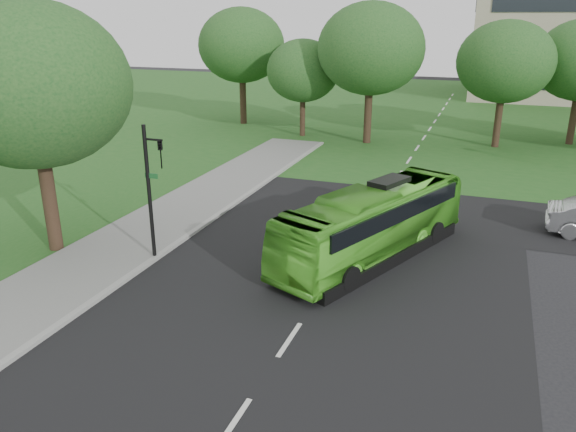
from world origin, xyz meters
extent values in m
plane|color=black|center=(0.00, 0.00, 0.00)|extent=(160.00, 160.00, 0.00)
cube|color=black|center=(0.00, 20.00, 0.01)|extent=(14.00, 120.00, 0.01)
cube|color=black|center=(0.00, 14.00, 0.01)|extent=(80.00, 12.00, 0.01)
cube|color=silver|center=(0.00, 15.00, 0.02)|extent=(0.15, 90.00, 0.01)
cube|color=gray|center=(-7.10, -5.00, 0.07)|extent=(0.25, 60.00, 0.15)
cube|color=#21571D|center=(0.00, 45.00, 0.01)|extent=(120.00, 60.00, 0.01)
cylinder|color=black|center=(-9.54, 27.47, 1.45)|extent=(0.44, 0.44, 2.91)
ellipsoid|color=#184A1D|center=(-9.54, 27.47, 5.22)|extent=(5.77, 5.77, 4.91)
cylinder|color=black|center=(-3.97, 26.64, 1.93)|extent=(0.58, 0.58, 3.85)
ellipsoid|color=#184A1D|center=(-3.97, 26.64, 7.03)|extent=(7.93, 7.93, 6.74)
cylinder|color=black|center=(5.43, 28.49, 1.73)|extent=(0.52, 0.52, 3.45)
ellipsoid|color=#184A1D|center=(5.43, 28.49, 6.20)|extent=(6.87, 6.87, 5.84)
cylinder|color=black|center=(10.79, 31.47, 1.73)|extent=(0.52, 0.52, 3.46)
cylinder|color=black|center=(-16.38, 30.90, 1.93)|extent=(0.58, 0.58, 3.86)
ellipsoid|color=#184A1D|center=(-16.38, 30.90, 6.88)|extent=(7.57, 7.57, 6.43)
cylinder|color=black|center=(-11.67, 1.30, 1.90)|extent=(0.57, 0.57, 3.79)
ellipsoid|color=#184A1D|center=(-11.67, 1.30, 6.80)|extent=(7.53, 7.53, 6.40)
imported|color=green|center=(1.00, 5.09, 1.44)|extent=(6.22, 10.45, 2.88)
cylinder|color=black|center=(-7.20, 1.83, 2.74)|extent=(0.15, 0.15, 5.47)
cylinder|color=black|center=(-6.82, 1.83, 4.92)|extent=(0.77, 0.09, 0.09)
imported|color=black|center=(-6.54, 1.83, 4.38)|extent=(0.25, 0.27, 1.09)
cube|color=#195926|center=(-7.04, 1.83, 3.50)|extent=(0.55, 0.04, 0.20)
camera|label=1|loc=(5.02, -15.91, 9.27)|focal=35.00mm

